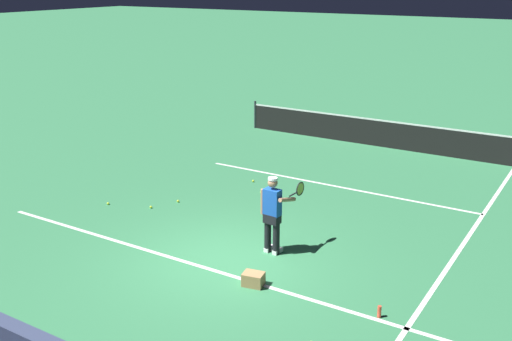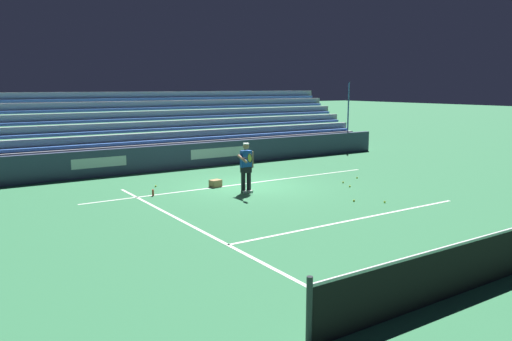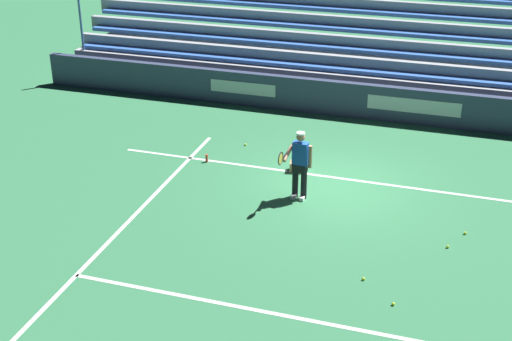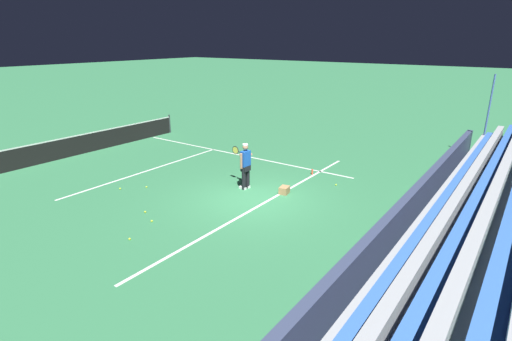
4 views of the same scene
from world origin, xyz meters
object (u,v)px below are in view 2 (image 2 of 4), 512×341
object	(u,v)px
water_bottle	(153,193)
tennis_player	(246,167)
tennis_ball_on_baseline	(357,178)
tennis_ball_near_player	(343,182)
tennis_ball_by_box	(350,186)
tennis_ball_far_left	(385,202)
tennis_ball_toward_net	(156,186)
tennis_ball_stray_back	(354,201)
ball_box_cardboard	(216,183)

from	to	relation	value
water_bottle	tennis_player	bearing A→B (deg)	156.40
tennis_ball_on_baseline	tennis_ball_near_player	bearing A→B (deg)	19.53
tennis_ball_near_player	tennis_ball_by_box	bearing A→B (deg)	64.98
tennis_player	tennis_ball_by_box	world-z (taller)	tennis_player
tennis_ball_on_baseline	tennis_ball_by_box	distance (m)	1.82
tennis_ball_far_left	tennis_ball_toward_net	bearing A→B (deg)	-51.40
tennis_ball_stray_back	ball_box_cardboard	bearing A→B (deg)	-60.58
tennis_ball_toward_net	water_bottle	size ratio (longest dim) A/B	0.30
tennis_player	tennis_ball_near_player	bearing A→B (deg)	171.71
tennis_ball_stray_back	tennis_ball_near_player	bearing A→B (deg)	-126.77
tennis_ball_far_left	tennis_player	bearing A→B (deg)	-52.82
tennis_ball_by_box	tennis_ball_near_player	bearing A→B (deg)	-115.02
tennis_ball_stray_back	water_bottle	world-z (taller)	water_bottle
tennis_player	tennis_ball_near_player	size ratio (longest dim) A/B	25.98
tennis_player	tennis_ball_stray_back	size ratio (longest dim) A/B	25.98
tennis_ball_far_left	tennis_ball_stray_back	size ratio (longest dim) A/B	1.00
tennis_ball_near_player	tennis_ball_stray_back	world-z (taller)	same
tennis_ball_near_player	tennis_ball_far_left	distance (m)	3.34
ball_box_cardboard	tennis_player	bearing A→B (deg)	105.69
tennis_player	tennis_ball_toward_net	size ratio (longest dim) A/B	25.98
tennis_ball_toward_net	water_bottle	bearing A→B (deg)	64.66
tennis_ball_on_baseline	tennis_ball_toward_net	bearing A→B (deg)	-20.95
ball_box_cardboard	water_bottle	world-z (taller)	ball_box_cardboard
tennis_player	tennis_ball_stray_back	world-z (taller)	tennis_player
tennis_ball_toward_net	tennis_ball_on_baseline	distance (m)	7.86
tennis_ball_on_baseline	tennis_ball_by_box	world-z (taller)	same
tennis_ball_stray_back	tennis_ball_by_box	bearing A→B (deg)	-130.65
tennis_ball_on_baseline	tennis_ball_by_box	bearing A→B (deg)	37.18
tennis_ball_near_player	tennis_ball_by_box	xyz separation A→B (m)	(0.33, 0.70, 0.00)
tennis_ball_toward_net	tennis_ball_far_left	distance (m)	8.11
tennis_ball_far_left	water_bottle	world-z (taller)	water_bottle
tennis_ball_by_box	tennis_ball_far_left	bearing A→B (deg)	71.02
tennis_player	tennis_ball_stray_back	distance (m)	3.81
tennis_player	ball_box_cardboard	size ratio (longest dim) A/B	4.29
tennis_ball_near_player	tennis_ball_stray_back	bearing A→B (deg)	53.23
tennis_ball_on_baseline	tennis_ball_stray_back	distance (m)	4.12
tennis_player	tennis_ball_near_player	xyz separation A→B (m)	(-3.97, 0.58, -0.86)
ball_box_cardboard	tennis_ball_near_player	size ratio (longest dim) A/B	6.06
tennis_ball_toward_net	tennis_ball_on_baseline	size ratio (longest dim) A/B	1.00
tennis_ball_near_player	tennis_ball_far_left	xyz separation A→B (m)	(1.16, 3.13, 0.00)
ball_box_cardboard	tennis_ball_far_left	world-z (taller)	ball_box_cardboard
ball_box_cardboard	tennis_ball_near_player	world-z (taller)	ball_box_cardboard
ball_box_cardboard	water_bottle	bearing A→B (deg)	4.40
ball_box_cardboard	tennis_ball_by_box	size ratio (longest dim) A/B	6.06
tennis_ball_far_left	tennis_ball_stray_back	world-z (taller)	same
tennis_player	tennis_ball_far_left	xyz separation A→B (m)	(-2.81, 3.71, -0.86)
tennis_ball_by_box	ball_box_cardboard	bearing A→B (deg)	-34.02
tennis_ball_by_box	water_bottle	world-z (taller)	water_bottle
ball_box_cardboard	water_bottle	distance (m)	2.49
tennis_player	tennis_ball_near_player	world-z (taller)	tennis_player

